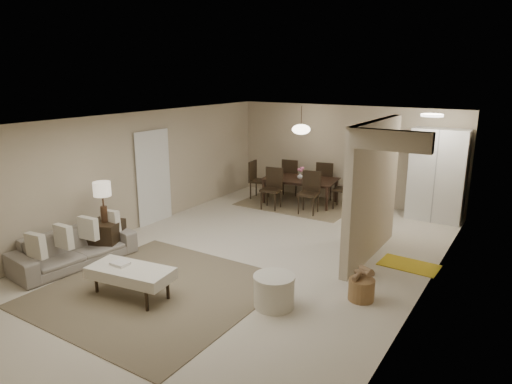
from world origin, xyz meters
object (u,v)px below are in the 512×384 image
Objects in this scene: round_pouf at (274,291)px; wicker_basket at (361,289)px; dining_table at (300,191)px; pantry_cabinet at (438,175)px; sofa at (74,248)px; side_table at (106,237)px; ottoman_bench at (131,273)px.

wicker_basket is (1.00, 0.87, -0.07)m from round_pouf.
pantry_cabinet is at bearing 0.00° from dining_table.
pantry_cabinet is 7.77m from sofa.
side_table reaches higher than round_pouf.
pantry_cabinet is 1.54× the size of ottoman_bench.
round_pouf is (1.98, 0.88, -0.14)m from ottoman_bench.
pantry_cabinet is at bearing 56.07° from ottoman_bench.
pantry_cabinet is 1.01× the size of sofa.
pantry_cabinet is 3.46× the size of round_pouf.
pantry_cabinet reaches higher than dining_table.
dining_table is (-3.16, 4.16, 0.16)m from wicker_basket.
side_table is (0.05, 0.66, 0.00)m from sofa.
dining_table is at bearing 83.47° from ottoman_bench.
sofa is 4.94m from wicker_basket.
pantry_cabinet reaches higher than ottoman_bench.
pantry_cabinet is 7.23m from side_table.
pantry_cabinet is 4.70m from wicker_basket.
ottoman_bench is at bearing -29.47° from side_table.
side_table is at bearing -170.35° from wicker_basket.
ottoman_bench is 1.94m from side_table.
ottoman_bench is 2.17m from round_pouf.
round_pouf is (3.67, -0.07, -0.07)m from side_table.
sofa is 3.43× the size of round_pouf.
ottoman_bench is 2.24× the size of round_pouf.
sofa reaches higher than round_pouf.
round_pouf is at bearing -101.14° from pantry_cabinet.
side_table is (-1.69, 0.96, -0.06)m from ottoman_bench.
pantry_cabinet is at bearing 78.86° from round_pouf.
pantry_cabinet is 5.64m from round_pouf.
side_table is (-4.75, -5.41, -0.74)m from pantry_cabinet.
pantry_cabinet is 3.35m from dining_table.
wicker_basket is (4.67, 0.79, -0.14)m from side_table.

